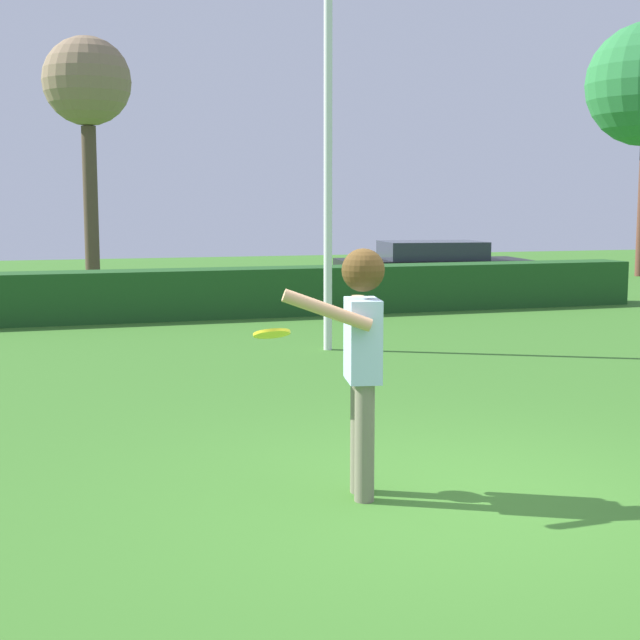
% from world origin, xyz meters
% --- Properties ---
extents(ground_plane, '(60.00, 60.00, 0.00)m').
position_xyz_m(ground_plane, '(0.00, 0.00, 0.00)').
color(ground_plane, '#397226').
extents(person, '(0.78, 0.56, 1.77)m').
position_xyz_m(person, '(-0.59, 0.25, 1.10)').
color(person, gray).
rests_on(person, ground).
extents(frisbee, '(0.27, 0.26, 0.11)m').
position_xyz_m(frisbee, '(-1.12, 0.68, 1.14)').
color(frisbee, yellow).
extents(lamppost, '(0.24, 0.24, 7.16)m').
position_xyz_m(lamppost, '(1.23, 6.63, 3.90)').
color(lamppost, silver).
rests_on(lamppost, ground).
extents(hedge_row, '(18.02, 0.90, 0.89)m').
position_xyz_m(hedge_row, '(0.00, 10.86, 0.45)').
color(hedge_row, '#1F4E1F').
rests_on(hedge_row, ground).
extents(parked_car_black, '(4.39, 2.26, 1.25)m').
position_xyz_m(parked_car_black, '(5.76, 13.07, 0.69)').
color(parked_car_black, black).
rests_on(parked_car_black, ground).
extents(willow_tree, '(2.31, 2.31, 6.43)m').
position_xyz_m(willow_tree, '(-1.25, 19.49, 5.12)').
color(willow_tree, '#4F3E2F').
rests_on(willow_tree, ground).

